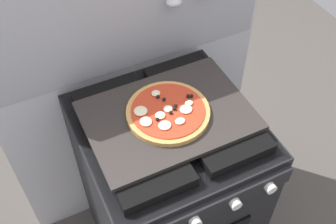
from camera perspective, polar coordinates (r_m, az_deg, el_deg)
kitchen_backsplash at (r=1.66m, az=-4.98°, el=4.56°), size 1.10×0.09×1.55m
stove at (r=1.73m, az=0.02°, el=-10.65°), size 0.60×0.64×0.90m
baking_tray at (r=1.36m, az=0.00°, el=-0.51°), size 0.54×0.38×0.02m
pizza_left at (r=1.34m, az=0.18°, el=-0.00°), size 0.28×0.28×0.03m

